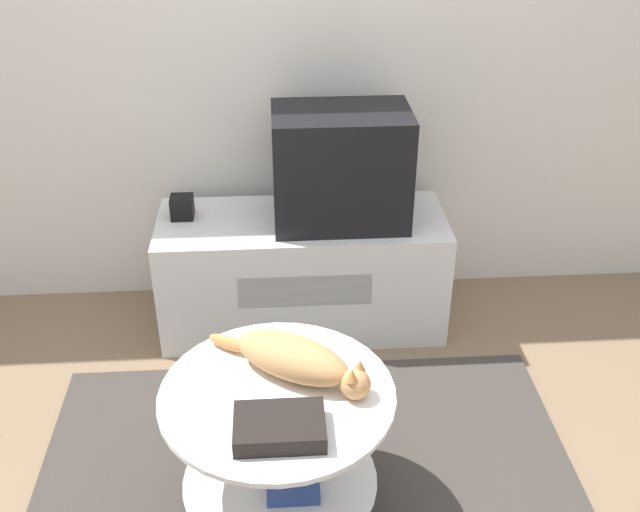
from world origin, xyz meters
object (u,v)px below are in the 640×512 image
(tv, at_px, (341,167))
(cat, at_px, (296,359))
(dvd_box, at_px, (280,427))
(speaker, at_px, (182,207))

(tv, height_order, cat, tv)
(dvd_box, distance_m, cat, 0.26)
(tv, xyz_separation_m, cat, (-0.22, -1.00, -0.19))
(tv, height_order, speaker, tv)
(dvd_box, bearing_deg, cat, 77.32)
(speaker, bearing_deg, tv, -5.70)
(tv, height_order, dvd_box, tv)
(speaker, xyz_separation_m, cat, (0.44, -1.07, 0.01))
(dvd_box, height_order, cat, cat)
(tv, bearing_deg, cat, -102.67)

